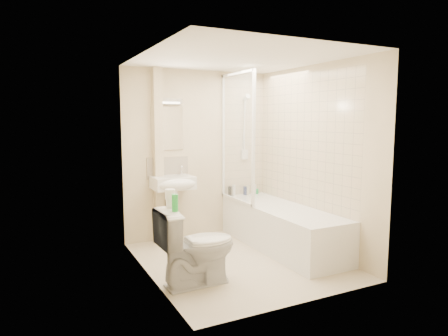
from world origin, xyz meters
name	(u,v)px	position (x,y,z in m)	size (l,w,h in m)	color
floor	(239,261)	(0.00, 0.00, 0.00)	(2.50, 2.50, 0.00)	beige
wall_back	(198,154)	(0.00, 1.25, 1.20)	(2.20, 0.02, 2.40)	beige
wall_left	(148,168)	(-1.10, 0.00, 1.20)	(0.02, 2.50, 2.40)	beige
wall_right	(314,158)	(1.10, 0.00, 1.20)	(0.02, 2.50, 2.40)	beige
ceiling	(240,58)	(0.00, 0.00, 2.40)	(2.20, 2.50, 0.02)	white
tile_back	(244,138)	(0.75, 1.24, 1.42)	(0.70, 0.01, 1.75)	beige
tile_right	(304,140)	(1.09, 0.20, 1.42)	(0.01, 2.10, 1.75)	beige
pipe_boxing	(158,156)	(-0.62, 1.19, 1.20)	(0.12, 0.12, 2.40)	beige
splashback	(168,168)	(-0.47, 1.24, 1.03)	(0.60, 0.01, 0.30)	beige
mirror	(167,128)	(-0.47, 1.24, 1.58)	(0.46, 0.01, 0.60)	white
strip_light	(167,101)	(-0.47, 1.22, 1.95)	(0.42, 0.07, 0.07)	silver
bathtub	(281,226)	(0.75, 0.20, 0.29)	(0.70, 2.10, 0.55)	white
shower_screen	(237,138)	(0.40, 0.80, 1.45)	(0.04, 0.92, 1.80)	white
shower_fixture	(245,130)	(0.75, 1.19, 1.55)	(0.10, 0.16, 0.99)	white
pedestal_sink	(173,190)	(-0.47, 1.01, 0.74)	(0.55, 0.50, 1.06)	white
bottle_black_a	(230,191)	(0.47, 1.16, 0.63)	(0.05, 0.05, 0.15)	black
bottle_white_a	(234,190)	(0.54, 1.16, 0.63)	(0.05, 0.05, 0.17)	white
bottle_blue	(245,191)	(0.74, 1.16, 0.62)	(0.06, 0.06, 0.13)	navy
bottle_cream	(247,190)	(0.77, 1.16, 0.62)	(0.06, 0.06, 0.15)	beige
bottle_white_b	(254,189)	(0.91, 1.16, 0.62)	(0.05, 0.05, 0.15)	silver
bottle_green	(257,191)	(0.95, 1.16, 0.59)	(0.06, 0.06, 0.08)	green
toilet	(197,246)	(-0.72, -0.41, 0.41)	(0.82, 0.48, 0.82)	white
toilet_roll_lower	(171,203)	(-0.96, -0.32, 0.87)	(0.10, 0.10, 0.10)	white
toilet_roll_upper	(170,194)	(-0.98, -0.36, 0.97)	(0.10, 0.10, 0.10)	white
green_bottle	(175,203)	(-0.98, -0.50, 0.90)	(0.06, 0.06, 0.17)	green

